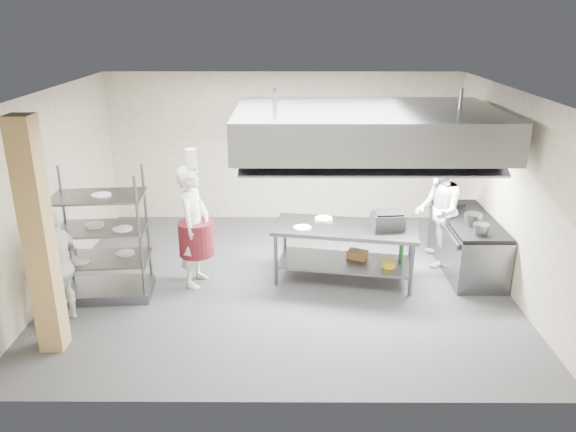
{
  "coord_description": "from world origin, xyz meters",
  "views": [
    {
      "loc": [
        0.14,
        -8.14,
        4.06
      ],
      "look_at": [
        0.1,
        0.2,
        1.04
      ],
      "focal_mm": 35.0,
      "sensor_mm": 36.0,
      "label": 1
    }
  ],
  "objects_px": {
    "chef_plating": "(59,267)",
    "griddle": "(388,220)",
    "pass_rack": "(102,235)",
    "island": "(344,253)",
    "chef_head": "(194,227)",
    "stockpot": "(473,219)",
    "cooking_range": "(467,245)",
    "chef_line": "(438,211)"
  },
  "relations": [
    {
      "from": "island",
      "to": "chef_head",
      "type": "relative_size",
      "value": 1.17
    },
    {
      "from": "island",
      "to": "chef_head",
      "type": "xyz_separation_m",
      "value": [
        -2.36,
        -0.14,
        0.51
      ]
    },
    {
      "from": "chef_head",
      "to": "chef_line",
      "type": "distance_m",
      "value": 4.03
    },
    {
      "from": "island",
      "to": "stockpot",
      "type": "bearing_deg",
      "value": 13.42
    },
    {
      "from": "chef_plating",
      "to": "griddle",
      "type": "distance_m",
      "value": 4.83
    },
    {
      "from": "island",
      "to": "chef_head",
      "type": "distance_m",
      "value": 2.41
    },
    {
      "from": "chef_head",
      "to": "island",
      "type": "bearing_deg",
      "value": -75.88
    },
    {
      "from": "chef_plating",
      "to": "pass_rack",
      "type": "bearing_deg",
      "value": 160.71
    },
    {
      "from": "chef_line",
      "to": "stockpot",
      "type": "xyz_separation_m",
      "value": [
        0.43,
        -0.53,
        0.05
      ]
    },
    {
      "from": "chef_head",
      "to": "chef_plating",
      "type": "bearing_deg",
      "value": 136.51
    },
    {
      "from": "griddle",
      "to": "stockpot",
      "type": "bearing_deg",
      "value": 0.13
    },
    {
      "from": "chef_head",
      "to": "cooking_range",
      "type": "bearing_deg",
      "value": -72.01
    },
    {
      "from": "chef_head",
      "to": "griddle",
      "type": "bearing_deg",
      "value": -77.24
    },
    {
      "from": "island",
      "to": "pass_rack",
      "type": "xyz_separation_m",
      "value": [
        -3.64,
        -0.55,
        0.53
      ]
    },
    {
      "from": "pass_rack",
      "to": "chef_head",
      "type": "bearing_deg",
      "value": 12.53
    },
    {
      "from": "griddle",
      "to": "chef_head",
      "type": "bearing_deg",
      "value": 176.1
    },
    {
      "from": "pass_rack",
      "to": "chef_plating",
      "type": "relative_size",
      "value": 1.18
    },
    {
      "from": "pass_rack",
      "to": "stockpot",
      "type": "distance_m",
      "value": 5.71
    },
    {
      "from": "cooking_range",
      "to": "chef_line",
      "type": "distance_m",
      "value": 0.75
    },
    {
      "from": "chef_head",
      "to": "stockpot",
      "type": "distance_m",
      "value": 4.39
    },
    {
      "from": "island",
      "to": "pass_rack",
      "type": "distance_m",
      "value": 3.72
    },
    {
      "from": "chef_line",
      "to": "pass_rack",
      "type": "bearing_deg",
      "value": -68.48
    },
    {
      "from": "chef_line",
      "to": "chef_plating",
      "type": "xyz_separation_m",
      "value": [
        -5.6,
        -1.98,
        -0.11
      ]
    },
    {
      "from": "chef_head",
      "to": "chef_line",
      "type": "xyz_separation_m",
      "value": [
        3.96,
        0.79,
        -0.01
      ]
    },
    {
      "from": "pass_rack",
      "to": "chef_line",
      "type": "bearing_deg",
      "value": 7.67
    },
    {
      "from": "griddle",
      "to": "pass_rack",
      "type": "bearing_deg",
      "value": -179.07
    },
    {
      "from": "chef_plating",
      "to": "stockpot",
      "type": "relative_size",
      "value": 6.1
    },
    {
      "from": "island",
      "to": "chef_head",
      "type": "bearing_deg",
      "value": -166.39
    },
    {
      "from": "chef_line",
      "to": "griddle",
      "type": "relative_size",
      "value": 3.98
    },
    {
      "from": "chef_line",
      "to": "cooking_range",
      "type": "bearing_deg",
      "value": 74.15
    },
    {
      "from": "chef_head",
      "to": "pass_rack",
      "type": "bearing_deg",
      "value": 118.43
    },
    {
      "from": "island",
      "to": "cooking_range",
      "type": "bearing_deg",
      "value": 21.78
    },
    {
      "from": "chef_plating",
      "to": "stockpot",
      "type": "bearing_deg",
      "value": 109.03
    },
    {
      "from": "island",
      "to": "chef_plating",
      "type": "height_order",
      "value": "chef_plating"
    },
    {
      "from": "island",
      "to": "pass_rack",
      "type": "relative_size",
      "value": 1.14
    },
    {
      "from": "cooking_range",
      "to": "stockpot",
      "type": "height_order",
      "value": "stockpot"
    },
    {
      "from": "cooking_range",
      "to": "chef_line",
      "type": "bearing_deg",
      "value": 155.54
    },
    {
      "from": "cooking_range",
      "to": "chef_plating",
      "type": "xyz_separation_m",
      "value": [
        -6.08,
        -1.76,
        0.41
      ]
    },
    {
      "from": "cooking_range",
      "to": "chef_head",
      "type": "height_order",
      "value": "chef_head"
    },
    {
      "from": "chef_plating",
      "to": "griddle",
      "type": "relative_size",
      "value": 3.5
    },
    {
      "from": "cooking_range",
      "to": "griddle",
      "type": "bearing_deg",
      "value": -162.14
    },
    {
      "from": "island",
      "to": "cooking_range",
      "type": "relative_size",
      "value": 1.12
    }
  ]
}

